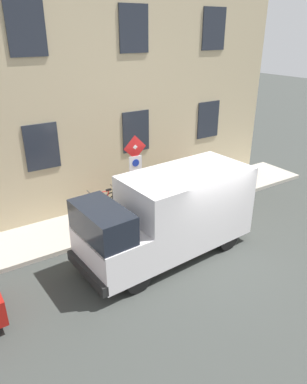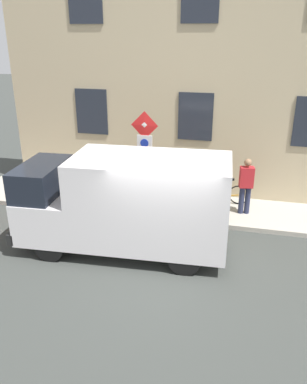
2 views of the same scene
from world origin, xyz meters
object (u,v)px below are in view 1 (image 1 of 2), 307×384
Objects in this scene: bicycle_blue at (146,191)px; sign_post_stacked at (135,171)px; delivery_van at (170,214)px; bicycle_black at (125,197)px; bicycle_orange at (166,186)px; litter_bin at (180,197)px; pedestrian at (190,174)px; bicycle_red at (103,203)px.

sign_post_stacked is at bearing 54.66° from bicycle_blue.
sign_post_stacked is 2.03m from delivery_van.
sign_post_stacked is 2.09m from bicycle_black.
bicycle_orange is at bearing -57.78° from sign_post_stacked.
bicycle_blue is (3.27, -1.22, -0.82)m from delivery_van.
litter_bin is at bearing -136.37° from delivery_van.
pedestrian is (0.74, -2.90, -0.98)m from sign_post_stacked.
delivery_van is at bearing 90.85° from bicycle_black.
bicycle_black is 1.00× the size of bicycle_red.
bicycle_blue is at bearing 57.92° from pedestrian.
bicycle_blue is at bearing -174.03° from bicycle_black.
sign_post_stacked is at bearing 94.36° from litter_bin.
sign_post_stacked reaches higher than bicycle_blue.
bicycle_blue is 1.85m from bicycle_red.
pedestrian reaches higher than bicycle_red.
sign_post_stacked is 1.74× the size of bicycle_blue.
bicycle_orange is 1.00× the size of pedestrian.
bicycle_blue is 0.93m from bicycle_black.
bicycle_black is (-0.00, 0.93, 0.00)m from bicycle_blue.
delivery_van is 2.89m from litter_bin.
sign_post_stacked is 2.15m from bicycle_red.
bicycle_black is at bearing 3.54° from bicycle_orange.
sign_post_stacked is at bearing 93.32° from pedestrian.
litter_bin reaches higher than bicycle_black.
bicycle_red is at bearing 64.17° from litter_bin.
delivery_van is 3.18× the size of bicycle_orange.
bicycle_red is 1.00× the size of pedestrian.
bicycle_black is 2.02m from litter_bin.
bicycle_red is 2.81m from litter_bin.
bicycle_black is (3.27, -0.29, -0.82)m from delivery_van.
litter_bin reaches higher than bicycle_orange.
pedestrian reaches higher than bicycle_orange.
delivery_van is at bearing 104.01° from bicycle_red.
bicycle_blue is at bearing -176.92° from bicycle_red.
bicycle_black is (1.37, -0.33, -1.54)m from sign_post_stacked.
bicycle_black is 1.00× the size of pedestrian.
bicycle_orange is at bearing 37.61° from pedestrian.
bicycle_black is at bearing 7.06° from bicycle_blue.
litter_bin is at bearing 126.14° from bicycle_blue.
sign_post_stacked is at bearing -92.36° from delivery_van.
pedestrian is (2.64, -2.86, -0.26)m from delivery_van.
bicycle_black is at bearing -176.92° from bicycle_red.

